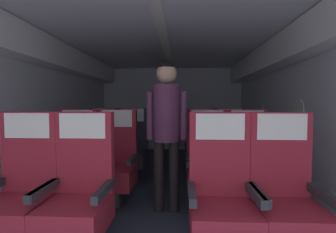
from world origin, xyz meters
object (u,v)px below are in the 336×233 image
at_px(seat_a_left_aisle, 79,195).
at_px(seat_c_right_window, 201,150).
at_px(seat_b_right_aisle, 249,166).
at_px(seat_b_right_window, 208,166).
at_px(seat_b_left_aisle, 115,164).
at_px(seat_a_right_aisle, 285,200).
at_px(seat_c_left_aisle, 131,149).
at_px(flight_attendant, 167,119).
at_px(seat_c_left_window, 102,148).
at_px(seat_a_right_window, 221,199).
at_px(seat_a_left_window, 21,194).
at_px(seat_b_left_window, 75,164).
at_px(seat_c_right_aisle, 231,150).

xyz_separation_m(seat_a_left_aisle, seat_c_right_window, (1.09, 1.89, 0.00)).
relative_size(seat_b_right_aisle, seat_b_right_window, 1.00).
height_order(seat_a_left_aisle, seat_b_left_aisle, same).
bearing_deg(seat_a_right_aisle, seat_b_left_aisle, 148.20).
height_order(seat_b_right_window, seat_c_left_aisle, same).
distance_m(seat_c_right_window, flight_attendant, 1.32).
bearing_deg(seat_c_left_window, seat_a_right_window, -51.15).
xyz_separation_m(seat_a_left_window, seat_a_right_window, (1.53, -0.00, 0.00)).
bearing_deg(seat_b_right_aisle, flight_attendant, -170.38).
bearing_deg(seat_b_left_window, flight_attendant, -8.70).
height_order(seat_a_right_window, seat_b_left_window, same).
relative_size(seat_b_left_window, seat_c_left_aisle, 1.00).
height_order(seat_a_left_aisle, seat_c_right_window, same).
distance_m(seat_a_left_aisle, seat_b_right_window, 1.44).
xyz_separation_m(seat_b_left_aisle, seat_c_right_aisle, (1.53, 0.93, 0.00)).
bearing_deg(seat_b_right_window, seat_b_left_window, 179.77).
relative_size(seat_c_right_window, flight_attendant, 0.68).
xyz_separation_m(seat_c_left_window, seat_c_right_window, (1.55, -0.01, 0.00)).
bearing_deg(seat_c_left_aisle, seat_c_left_window, 177.14).
bearing_deg(seat_b_left_window, seat_b_right_window, -0.23).
height_order(seat_a_left_window, seat_c_left_window, same).
bearing_deg(seat_a_right_window, seat_a_left_aisle, 179.63).
distance_m(seat_a_left_window, flight_attendant, 1.44).
bearing_deg(seat_b_left_window, seat_b_left_aisle, 1.39).
distance_m(seat_a_left_aisle, seat_b_left_aisle, 0.96).
bearing_deg(seat_b_left_aisle, seat_c_left_window, 116.54).
xyz_separation_m(seat_b_left_window, seat_b_right_aisle, (2.01, -0.01, 0.00)).
bearing_deg(seat_c_right_window, seat_b_left_aisle, -138.95).
bearing_deg(seat_c_right_window, seat_a_right_aisle, -76.25).
bearing_deg(flight_attendant, seat_b_left_aisle, 157.98).
xyz_separation_m(seat_a_left_aisle, seat_c_left_aisle, (0.01, 1.88, 0.00)).
height_order(seat_c_left_window, flight_attendant, flight_attendant).
bearing_deg(seat_b_right_window, seat_c_right_window, 90.06).
bearing_deg(seat_b_left_aisle, seat_a_right_aisle, -31.80).
xyz_separation_m(seat_a_right_aisle, seat_b_right_aisle, (0.00, 0.93, 0.00)).
height_order(seat_a_right_aisle, seat_b_left_aisle, same).
height_order(seat_b_right_window, seat_c_left_window, same).
relative_size(seat_a_left_aisle, seat_b_right_window, 1.00).
xyz_separation_m(seat_a_right_aisle, flight_attendant, (-0.92, 0.77, 0.54)).
xyz_separation_m(seat_b_right_window, seat_c_left_window, (-1.55, 0.97, 0.00)).
bearing_deg(seat_a_right_aisle, seat_b_left_window, 154.92).
relative_size(seat_a_right_aisle, seat_a_right_window, 1.00).
bearing_deg(seat_a_left_window, seat_c_right_aisle, 43.44).
height_order(seat_a_right_aisle, seat_a_right_window, same).
bearing_deg(seat_b_left_aisle, seat_a_left_window, -115.79).
distance_m(seat_c_left_window, seat_c_right_aisle, 2.01).
xyz_separation_m(seat_c_right_window, flight_attendant, (-0.46, -1.11, 0.54)).
distance_m(seat_b_left_aisle, seat_b_right_aisle, 1.53).
bearing_deg(seat_c_right_aisle, seat_c_left_aisle, -179.77).
height_order(seat_c_left_aisle, flight_attendant, flight_attendant).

